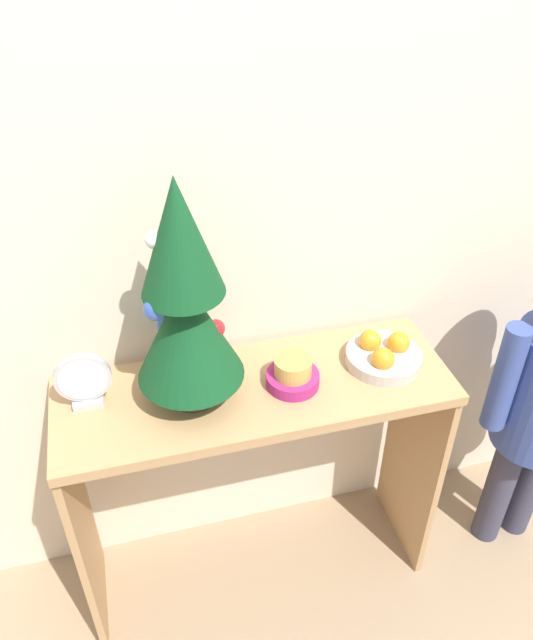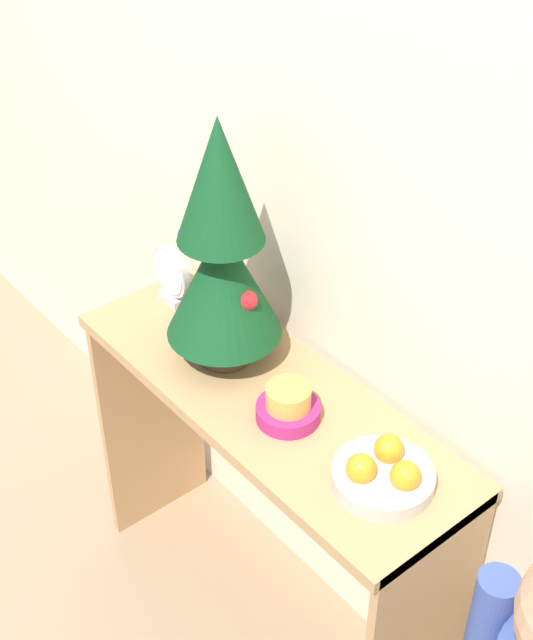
% 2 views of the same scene
% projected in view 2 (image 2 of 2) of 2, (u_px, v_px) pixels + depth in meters
% --- Properties ---
extents(back_wall, '(7.00, 0.05, 2.50)m').
position_uv_depth(back_wall, '(349.00, 180.00, 1.81)').
color(back_wall, beige).
rests_on(back_wall, ground_plane).
extents(console_table, '(1.03, 0.35, 0.80)m').
position_uv_depth(console_table, '(266.00, 458.00, 2.08)').
color(console_table, tan).
rests_on(console_table, ground_plane).
extents(mini_tree, '(0.26, 0.26, 0.59)m').
position_uv_depth(mini_tree, '(222.00, 250.00, 1.90)').
color(mini_tree, '#4C3828').
rests_on(mini_tree, console_table).
extents(fruit_bowl, '(0.20, 0.20, 0.08)m').
position_uv_depth(fruit_bowl, '(384.00, 473.00, 1.73)').
color(fruit_bowl, '#B7B2A8').
rests_on(fruit_bowl, console_table).
extents(singing_bowl, '(0.14, 0.14, 0.08)m').
position_uv_depth(singing_bowl, '(288.00, 406.00, 1.87)').
color(singing_bowl, '#9E2366').
rests_on(singing_bowl, console_table).
extents(desk_clock, '(0.14, 0.04, 0.16)m').
position_uv_depth(desk_clock, '(171.00, 275.00, 2.20)').
color(desk_clock, '#B2B2B7').
rests_on(desk_clock, console_table).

